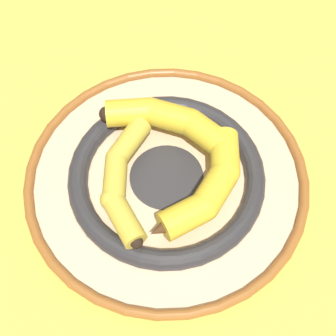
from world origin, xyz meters
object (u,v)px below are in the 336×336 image
banana_c (171,121)px  banana_b (208,188)px  decorative_bowl (168,176)px  banana_a (123,177)px

banana_c → banana_b: bearing=132.9°
decorative_bowl → banana_a: size_ratio=2.32×
banana_a → banana_c: (0.00, -0.11, 0.00)m
decorative_bowl → banana_c: banana_c is taller
banana_a → banana_c: 0.11m
decorative_bowl → banana_c: (0.04, -0.05, 0.04)m
banana_a → banana_c: banana_c is taller
banana_c → banana_a: bearing=72.8°
decorative_bowl → banana_b: size_ratio=2.04×
banana_a → banana_b: 0.11m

